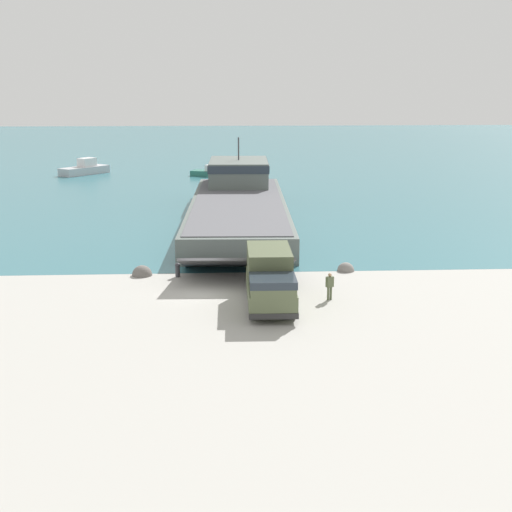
# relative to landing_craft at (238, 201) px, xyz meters

# --- Properties ---
(ground_plane) EXTENTS (240.00, 240.00, 0.00)m
(ground_plane) POSITION_rel_landing_craft_xyz_m (-3.00, -25.19, -1.64)
(ground_plane) COLOR #A8A59E
(water_surface) EXTENTS (240.00, 180.00, 0.01)m
(water_surface) POSITION_rel_landing_craft_xyz_m (-3.00, 69.23, -1.63)
(water_surface) COLOR #336B75
(water_surface) RESTS_ON ground_plane
(landing_craft) EXTENTS (9.77, 38.97, 7.04)m
(landing_craft) POSITION_rel_landing_craft_xyz_m (0.00, 0.00, 0.00)
(landing_craft) COLOR #56605B
(landing_craft) RESTS_ON ground_plane
(military_truck) EXTENTS (2.73, 7.12, 3.14)m
(military_truck) POSITION_rel_landing_craft_xyz_m (1.00, -28.26, -0.05)
(military_truck) COLOR #566042
(military_truck) RESTS_ON ground_plane
(soldier_on_ramp) EXTENTS (0.50, 0.39, 1.64)m
(soldier_on_ramp) POSITION_rel_landing_craft_xyz_m (4.61, -27.36, -0.69)
(soldier_on_ramp) COLOR #566042
(soldier_on_ramp) RESTS_ON ground_plane
(moored_boat_a) EXTENTS (6.65, 7.29, 2.28)m
(moored_boat_a) POSITION_rel_landing_craft_xyz_m (-20.96, 35.35, -0.88)
(moored_boat_a) COLOR #B7BABF
(moored_boat_a) RESTS_ON ground_plane
(moored_boat_b) EXTENTS (7.92, 4.83, 1.57)m
(moored_boat_b) POSITION_rel_landing_craft_xyz_m (-2.01, 32.03, -1.11)
(moored_boat_b) COLOR #2D7060
(moored_boat_b) RESTS_ON ground_plane
(mooring_bollard) EXTENTS (0.35, 0.35, 0.97)m
(mooring_bollard) POSITION_rel_landing_craft_xyz_m (-4.67, -21.65, -1.11)
(mooring_bollard) COLOR #333338
(mooring_bollard) RESTS_ON ground_plane
(shoreline_rock_a) EXTENTS (1.36, 1.36, 1.36)m
(shoreline_rock_a) POSITION_rel_landing_craft_xyz_m (-7.08, -21.15, -1.64)
(shoreline_rock_a) COLOR #66605B
(shoreline_rock_a) RESTS_ON ground_plane
(shoreline_rock_b) EXTENTS (1.18, 1.18, 1.18)m
(shoreline_rock_b) POSITION_rel_landing_craft_xyz_m (6.77, -20.70, -1.64)
(shoreline_rock_b) COLOR gray
(shoreline_rock_b) RESTS_ON ground_plane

